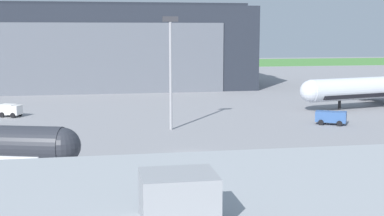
# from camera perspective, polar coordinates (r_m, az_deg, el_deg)

# --- Properties ---
(ground_plane) EXTENTS (440.00, 440.00, 0.00)m
(ground_plane) POSITION_cam_1_polar(r_m,az_deg,el_deg) (65.44, -0.08, -5.18)
(ground_plane) COLOR gray
(grass_field_strip) EXTENTS (440.00, 56.00, 0.08)m
(grass_field_strip) POSITION_cam_1_polar(r_m,az_deg,el_deg) (243.79, -7.38, 4.82)
(grass_field_strip) COLOR #4B863D
(grass_field_strip) RESTS_ON ground_plane
(maintenance_hangar) EXTENTS (79.43, 30.00, 22.84)m
(maintenance_hangar) POSITION_cam_1_polar(r_m,az_deg,el_deg) (143.55, -9.85, 6.58)
(maintenance_hangar) COLOR #232833
(maintenance_hangar) RESTS_ON ground_plane
(fuel_bowser) EXTENTS (5.29, 4.25, 2.25)m
(fuel_bowser) POSITION_cam_1_polar(r_m,az_deg,el_deg) (89.09, 14.98, -0.95)
(fuel_bowser) COLOR #335693
(fuel_bowser) RESTS_ON ground_plane
(ops_van) EXTENTS (4.29, 3.60, 2.26)m
(ops_van) POSITION_cam_1_polar(r_m,az_deg,el_deg) (99.38, -19.26, -0.18)
(ops_van) COLOR white
(ops_van) RESTS_ON ground_plane
(apron_light_mast) EXTENTS (2.40, 0.50, 17.59)m
(apron_light_mast) POSITION_cam_1_polar(r_m,az_deg,el_deg) (80.73, -2.36, 4.89)
(apron_light_mast) COLOR #99999E
(apron_light_mast) RESTS_ON ground_plane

